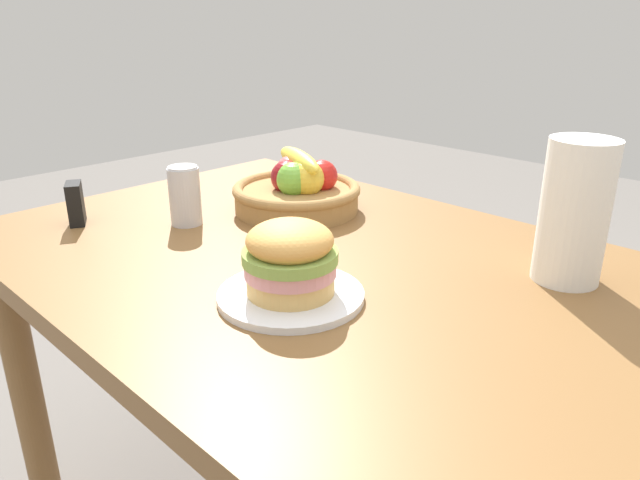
% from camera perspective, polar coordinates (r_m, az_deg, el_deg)
% --- Properties ---
extents(dining_table, '(1.40, 0.90, 0.75)m').
position_cam_1_polar(dining_table, '(1.12, 0.68, -6.77)').
color(dining_table, brown).
rests_on(dining_table, ground_plane).
extents(plate, '(0.23, 0.23, 0.01)m').
position_cam_1_polar(plate, '(0.94, -2.83, -5.32)').
color(plate, white).
rests_on(plate, dining_table).
extents(sandwich, '(0.15, 0.15, 0.12)m').
position_cam_1_polar(sandwich, '(0.91, -2.90, -1.70)').
color(sandwich, '#DBAD60').
rests_on(sandwich, plate).
extents(soda_can, '(0.07, 0.07, 0.13)m').
position_cam_1_polar(soda_can, '(1.28, -12.90, 4.19)').
color(soda_can, silver).
rests_on(soda_can, dining_table).
extents(fruit_basket, '(0.29, 0.29, 0.14)m').
position_cam_1_polar(fruit_basket, '(1.35, -2.18, 4.90)').
color(fruit_basket, '#9E7542').
rests_on(fruit_basket, dining_table).
extents(paper_towel_roll, '(0.11, 0.11, 0.24)m').
position_cam_1_polar(paper_towel_roll, '(1.05, 23.32, 2.49)').
color(paper_towel_roll, white).
rests_on(paper_towel_roll, dining_table).
extents(napkin_holder, '(0.07, 0.05, 0.09)m').
position_cam_1_polar(napkin_holder, '(1.36, -22.50, 3.26)').
color(napkin_holder, black).
rests_on(napkin_holder, dining_table).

